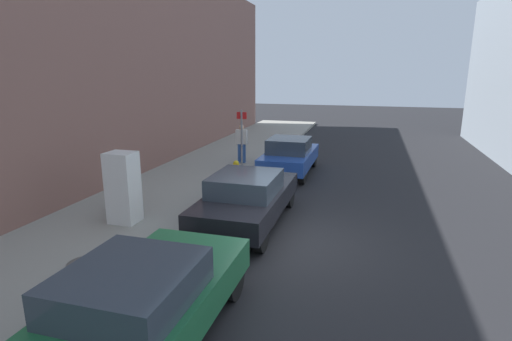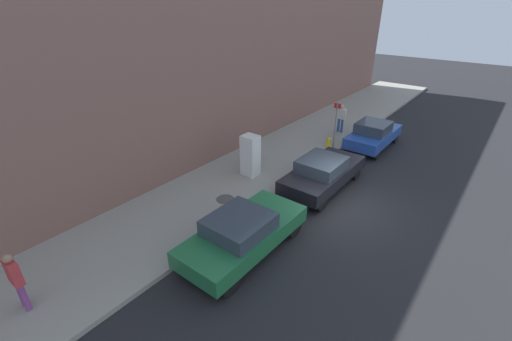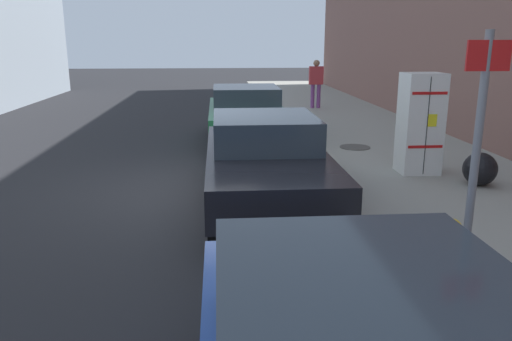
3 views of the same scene
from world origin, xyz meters
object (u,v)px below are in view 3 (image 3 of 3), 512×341
street_sign_post (475,165)px  pedestrian_walking_far (316,80)px  fire_hydrant (449,255)px  parked_sedan_dark (265,159)px  trash_bag (480,169)px  discarded_refrigerator (420,124)px  parked_sedan_green (246,113)px

street_sign_post → pedestrian_walking_far: size_ratio=1.44×
fire_hydrant → parked_sedan_dark: bearing=-66.4°
pedestrian_walking_far → street_sign_post: bearing=-95.7°
trash_bag → pedestrian_walking_far: size_ratio=0.33×
parked_sedan_dark → pedestrian_walking_far: bearing=-105.3°
discarded_refrigerator → trash_bag: (-0.72, 0.93, -0.64)m
street_sign_post → parked_sedan_green: size_ratio=0.56×
parked_sedan_green → trash_bag: bearing=126.5°
pedestrian_walking_far → parked_sedan_green: (2.84, 5.21, -0.43)m
street_sign_post → parked_sedan_green: 9.12m
trash_bag → pedestrian_walking_far: pedestrian_walking_far is taller
street_sign_post → pedestrian_walking_far: bearing=-95.8°
fire_hydrant → parked_sedan_green: 8.67m
discarded_refrigerator → parked_sedan_green: size_ratio=0.41×
trash_bag → parked_sedan_green: parked_sedan_green is taller
street_sign_post → fire_hydrant: (-0.08, -0.43, -1.01)m
pedestrian_walking_far → parked_sedan_dark: 10.79m
fire_hydrant → trash_bag: fire_hydrant is taller
street_sign_post → parked_sedan_green: bearing=-81.2°
parked_sedan_dark → parked_sedan_green: bearing=-90.0°
fire_hydrant → parked_sedan_dark: 3.67m
trash_bag → parked_sedan_dark: 3.70m
trash_bag → street_sign_post: bearing=60.1°
fire_hydrant → discarded_refrigerator: bearing=-108.4°
parked_sedan_green → parked_sedan_dark: bearing=90.0°
discarded_refrigerator → trash_bag: discarded_refrigerator is taller
parked_sedan_green → parked_sedan_dark: size_ratio=1.01×
fire_hydrant → street_sign_post: bearing=79.9°
discarded_refrigerator → fire_hydrant: discarded_refrigerator is taller
street_sign_post → trash_bag: bearing=-119.9°
fire_hydrant → pedestrian_walking_far: size_ratio=0.44×
pedestrian_walking_far → parked_sedan_green: 5.95m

